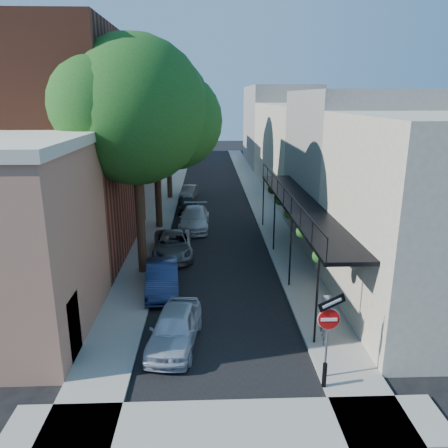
{
  "coord_description": "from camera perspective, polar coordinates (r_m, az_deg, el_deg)",
  "views": [
    {
      "loc": [
        -0.49,
        -10.79,
        8.62
      ],
      "look_at": [
        0.28,
        9.17,
        2.8
      ],
      "focal_mm": 35.0,
      "sensor_mm": 36.0,
      "label": 1
    }
  ],
  "objects": [
    {
      "name": "pedestrian",
      "position": [
        16.25,
        13.29,
        -11.99
      ],
      "size": [
        0.54,
        0.74,
        1.86
      ],
      "primitive_type": "imported",
      "rotation": [
        0.0,
        0.0,
        1.42
      ],
      "color": "slate",
      "rests_on": "sidewalk_right"
    },
    {
      "name": "sidewalk_left",
      "position": [
        41.82,
        -7.0,
        4.31
      ],
      "size": [
        2.0,
        64.0,
        0.12
      ],
      "primitive_type": "cube",
      "color": "gray",
      "rests_on": "ground"
    },
    {
      "name": "parked_car_a",
      "position": [
        16.15,
        -6.43,
        -13.32
      ],
      "size": [
        2.08,
        4.15,
        1.36
      ],
      "primitive_type": "imported",
      "rotation": [
        0.0,
        0.0,
        -0.12
      ],
      "color": "silver",
      "rests_on": "ground"
    },
    {
      "name": "sidewalk_right",
      "position": [
        41.92,
        4.0,
        4.42
      ],
      "size": [
        2.0,
        64.0,
        0.12
      ],
      "primitive_type": "cube",
      "color": "gray",
      "rests_on": "ground"
    },
    {
      "name": "sidewalk_cross",
      "position": [
        13.01,
        0.53,
        -24.89
      ],
      "size": [
        12.0,
        2.0,
        0.12
      ],
      "primitive_type": "cube",
      "color": "gray",
      "rests_on": "ground"
    },
    {
      "name": "oak_near",
      "position": [
        21.26,
        -10.3,
        14.0
      ],
      "size": [
        7.48,
        6.8,
        11.42
      ],
      "color": "#332014",
      "rests_on": "ground"
    },
    {
      "name": "parked_car_b",
      "position": [
        20.3,
        -8.06,
        -6.95
      ],
      "size": [
        1.78,
        4.22,
        1.36
      ],
      "primitive_type": "imported",
      "rotation": [
        0.0,
        0.0,
        0.08
      ],
      "color": "#162245",
      "rests_on": "ground"
    },
    {
      "name": "parked_car_d",
      "position": [
        29.65,
        -3.89,
        0.71
      ],
      "size": [
        2.06,
        4.87,
        1.4
      ],
      "primitive_type": "imported",
      "rotation": [
        0.0,
        0.0,
        -0.02
      ],
      "color": "silver",
      "rests_on": "ground"
    },
    {
      "name": "parked_car_f",
      "position": [
        38.73,
        -4.59,
        4.18
      ],
      "size": [
        1.63,
        3.52,
        1.12
      ],
      "primitive_type": "imported",
      "rotation": [
        0.0,
        0.0,
        -0.14
      ],
      "color": "#6B645A",
      "rests_on": "ground"
    },
    {
      "name": "bollard",
      "position": [
        14.32,
        12.99,
        -18.66
      ],
      "size": [
        0.14,
        0.14,
        0.8
      ],
      "primitive_type": "cylinder",
      "color": "black",
      "rests_on": "sidewalk_right"
    },
    {
      "name": "parked_car_c",
      "position": [
        24.68,
        -6.7,
        -2.7
      ],
      "size": [
        2.5,
        4.85,
        1.31
      ],
      "primitive_type": "imported",
      "rotation": [
        0.0,
        0.0,
        0.07
      ],
      "color": "#575A5E",
      "rests_on": "ground"
    },
    {
      "name": "oak_far",
      "position": [
        38.16,
        -6.77,
        15.59
      ],
      "size": [
        7.7,
        7.0,
        11.9
      ],
      "color": "#332014",
      "rests_on": "ground"
    },
    {
      "name": "parked_car_e",
      "position": [
        34.15,
        -4.8,
        2.68
      ],
      "size": [
        1.82,
        3.9,
        1.29
      ],
      "primitive_type": "imported",
      "rotation": [
        0.0,
        0.0,
        0.08
      ],
      "color": "black",
      "rests_on": "ground"
    },
    {
      "name": "ground",
      "position": [
        13.82,
        0.32,
        -22.35
      ],
      "size": [
        160.0,
        160.0,
        0.0
      ],
      "primitive_type": "plane",
      "color": "black",
      "rests_on": "ground"
    },
    {
      "name": "road_surface",
      "position": [
        41.69,
        -1.5,
        4.31
      ],
      "size": [
        6.0,
        64.0,
        0.01
      ],
      "primitive_type": "cube",
      "color": "black",
      "rests_on": "ground"
    },
    {
      "name": "sign_post",
      "position": [
        13.96,
        13.53,
        -12.38
      ],
      "size": [
        0.89,
        0.17,
        2.99
      ],
      "color": "#595B60",
      "rests_on": "ground"
    },
    {
      "name": "buildings_left",
      "position": [
        40.69,
        -14.97,
        10.52
      ],
      "size": [
        10.1,
        59.1,
        12.0
      ],
      "color": "#B1765A",
      "rests_on": "ground"
    },
    {
      "name": "oak_mid",
      "position": [
        29.21,
        -8.18,
        13.02
      ],
      "size": [
        6.6,
        6.0,
        10.2
      ],
      "color": "#332014",
      "rests_on": "ground"
    },
    {
      "name": "buildings_right",
      "position": [
        41.59,
        11.16,
        10.15
      ],
      "size": [
        9.8,
        55.0,
        10.0
      ],
      "color": "beige",
      "rests_on": "ground"
    }
  ]
}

